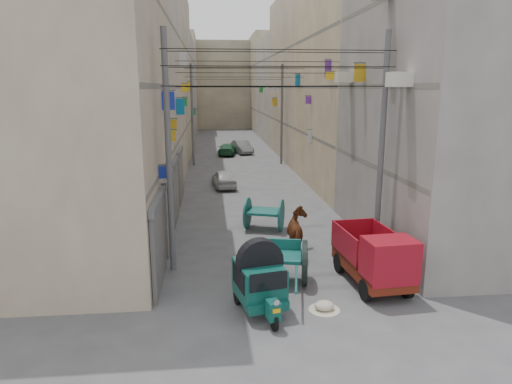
{
  "coord_description": "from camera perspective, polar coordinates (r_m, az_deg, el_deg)",
  "views": [
    {
      "loc": [
        -2.24,
        -9.03,
        6.15
      ],
      "look_at": [
        -0.67,
        6.5,
        2.57
      ],
      "focal_mm": 32.0,
      "sensor_mm": 36.0,
      "label": 1
    }
  ],
  "objects": [
    {
      "name": "shutters_left",
      "position": [
        20.02,
        -10.41,
        -0.76
      ],
      "size": [
        0.18,
        14.4,
        2.88
      ],
      "color": "#535258",
      "rests_on": "ground"
    },
    {
      "name": "building_row_right",
      "position": [
        44.35,
        7.78,
        13.19
      ],
      "size": [
        8.0,
        62.0,
        14.0
      ],
      "color": "gray",
      "rests_on": "ground"
    },
    {
      "name": "mini_truck",
      "position": [
        14.73,
        14.91,
        -8.42
      ],
      "size": [
        1.76,
        3.46,
        1.88
      ],
      "rotation": [
        0.0,
        0.0,
        0.08
      ],
      "color": "black",
      "rests_on": "ground"
    },
    {
      "name": "auto_rickshaw",
      "position": [
        12.94,
        0.47,
        -10.8
      ],
      "size": [
        1.63,
        2.36,
        1.61
      ],
      "rotation": [
        0.0,
        0.0,
        0.22
      ],
      "color": "black",
      "rests_on": "ground"
    },
    {
      "name": "tonga_cart",
      "position": [
        14.72,
        3.46,
        -8.62
      ],
      "size": [
        1.79,
        3.37,
        1.45
      ],
      "rotation": [
        0.0,
        0.0,
        -0.19
      ],
      "color": "black",
      "rests_on": "ground"
    },
    {
      "name": "ac_units",
      "position": [
        17.75,
        14.25,
        16.67
      ],
      "size": [
        0.7,
        6.55,
        3.35
      ],
      "color": "beige",
      "rests_on": "ground"
    },
    {
      "name": "utility_poles",
      "position": [
        26.21,
        -0.85,
        8.2
      ],
      "size": [
        7.4,
        22.2,
        8.0
      ],
      "color": "#545456",
      "rests_on": "ground"
    },
    {
      "name": "distant_car_grey",
      "position": [
        43.94,
        -1.77,
        5.66
      ],
      "size": [
        2.08,
        3.92,
        1.23
      ],
      "primitive_type": "imported",
      "rotation": [
        0.0,
        0.0,
        0.22
      ],
      "color": "#5E6360",
      "rests_on": "ground"
    },
    {
      "name": "overhead_cables",
      "position": [
        23.54,
        -0.31,
        14.4
      ],
      "size": [
        7.4,
        22.52,
        1.12
      ],
      "color": "black",
      "rests_on": "ground"
    },
    {
      "name": "distant_car_white",
      "position": [
        28.83,
        -4.02,
        1.7
      ],
      "size": [
        1.66,
        3.43,
        1.13
      ],
      "primitive_type": "imported",
      "rotation": [
        0.0,
        0.0,
        3.24
      ],
      "color": "#B7B7B7",
      "rests_on": "ground"
    },
    {
      "name": "building_row_left",
      "position": [
        43.53,
        -13.72,
        12.95
      ],
      "size": [
        8.0,
        62.0,
        14.0
      ],
      "color": "tan",
      "rests_on": "ground"
    },
    {
      "name": "signboards",
      "position": [
        30.88,
        -1.62,
        7.84
      ],
      "size": [
        8.22,
        40.52,
        5.67
      ],
      "color": "silver",
      "rests_on": "ground"
    },
    {
      "name": "end_cap_building",
      "position": [
        75.06,
        -4.17,
        13.13
      ],
      "size": [
        22.0,
        10.0,
        13.0
      ],
      "primitive_type": "cube",
      "color": "#B8AC91",
      "rests_on": "ground"
    },
    {
      "name": "distant_car_green",
      "position": [
        42.84,
        -3.6,
        5.35
      ],
      "size": [
        2.0,
        3.87,
        1.07
      ],
      "primitive_type": "imported",
      "rotation": [
        0.0,
        0.0,
        3.0
      ],
      "color": "#1C5330",
      "rests_on": "ground"
    },
    {
      "name": "feed_sack",
      "position": [
        13.41,
        8.53,
        -13.87
      ],
      "size": [
        0.56,
        0.44,
        0.28
      ],
      "primitive_type": "ellipsoid",
      "color": "#BEB19D",
      "rests_on": "ground"
    },
    {
      "name": "second_cart",
      "position": [
        20.09,
        1.04,
        -2.68
      ],
      "size": [
        1.97,
        1.85,
        1.42
      ],
      "rotation": [
        0.0,
        0.0,
        -0.33
      ],
      "color": "#12524D",
      "rests_on": "ground"
    },
    {
      "name": "ground",
      "position": [
        11.15,
        7.29,
        -20.69
      ],
      "size": [
        140.0,
        140.0,
        0.0
      ],
      "primitive_type": "plane",
      "color": "#48484B",
      "rests_on": "ground"
    },
    {
      "name": "horse",
      "position": [
        17.19,
        5.44,
        -5.11
      ],
      "size": [
        0.97,
        2.04,
        1.7
      ],
      "primitive_type": "imported",
      "rotation": [
        0.0,
        0.0,
        3.11
      ],
      "color": "brown",
      "rests_on": "ground"
    }
  ]
}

